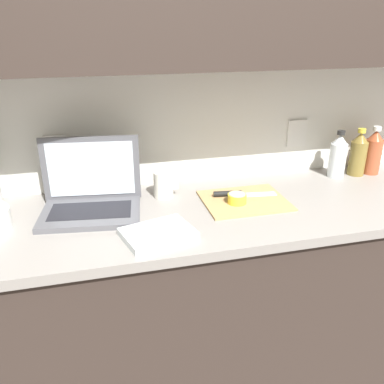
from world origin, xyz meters
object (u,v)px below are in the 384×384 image
Objects in this scene: cutting_board at (244,201)px; knife at (234,194)px; bottle_oil_tall at (358,154)px; measuring_cup at (164,184)px; laptop at (91,195)px; lemon_half_cut at (237,198)px; bottle_green_soda at (373,152)px; bottle_water_clear at (338,156)px.

knife reaches higher than cutting_board.
knife is 0.64m from bottle_oil_tall.
bottle_oil_tall reaches higher than knife.
knife is 2.45× the size of measuring_cup.
laptop reaches higher than lemon_half_cut.
measuring_cup is at bearing 149.68° from lemon_half_cut.
bottle_green_soda is (0.71, 0.18, 0.07)m from lemon_half_cut.
lemon_half_cut is at bearing -165.78° from bottle_green_soda.
laptop is 1.07m from bottle_water_clear.
bottle_water_clear is (-0.18, 0.00, -0.00)m from bottle_green_soda.
bottle_oil_tall is 1.01× the size of bottle_water_clear.
bottle_water_clear is (0.49, 0.16, 0.09)m from cutting_board.
laptop is at bearing 170.56° from lemon_half_cut.
lemon_half_cut reaches higher than knife.
lemon_half_cut is 0.29m from measuring_cup.
laptop is 1.17m from bottle_oil_tall.
bottle_green_soda is (0.67, 0.16, 0.09)m from cutting_board.
knife is 1.16× the size of bottle_green_soda.
bottle_green_soda is 2.11× the size of measuring_cup.
bottle_oil_tall is (0.63, 0.18, 0.07)m from lemon_half_cut.
laptop reaches higher than bottle_oil_tall.
bottle_oil_tall is at bearing 12.05° from laptop.
knife is at bearing 119.93° from cutting_board.
laptop is 5.38× the size of lemon_half_cut.
bottle_oil_tall is at bearing 180.00° from bottle_green_soda.
measuring_cup is (-0.29, 0.13, 0.05)m from cutting_board.
bottle_green_soda is 0.97m from measuring_cup.
measuring_cup is (-0.25, 0.15, 0.02)m from lemon_half_cut.
knife is 0.54m from bottle_water_clear.
cutting_board is 3.09× the size of measuring_cup.
bottle_oil_tall is (-0.08, 0.00, -0.00)m from bottle_green_soda.
knife is 0.71m from bottle_green_soda.
bottle_oil_tall reaches higher than cutting_board.
laptop is 3.72× the size of measuring_cup.
lemon_half_cut is 0.33× the size of bottle_green_soda.
laptop is at bearing -175.08° from bottle_water_clear.
lemon_half_cut is at bearing -164.15° from bottle_oil_tall.
knife is at bearing 5.18° from laptop.
laptop is 0.58m from cutting_board.
laptop is at bearing -175.78° from bottle_green_soda.
bottle_water_clear is at bearing 180.00° from bottle_green_soda.
cutting_board is at bearing -165.06° from bottle_oil_tall.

